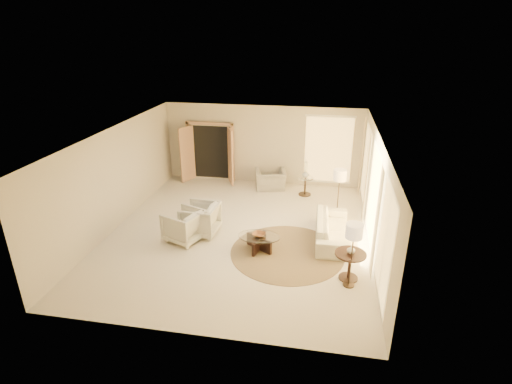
% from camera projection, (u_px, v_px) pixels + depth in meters
% --- Properties ---
extents(room, '(7.04, 8.04, 2.83)m').
position_uv_depth(room, '(238.00, 186.00, 10.52)').
color(room, beige).
rests_on(room, ground).
extents(windows_right, '(0.10, 6.40, 2.40)m').
position_uv_depth(windows_right, '(373.00, 196.00, 10.06)').
color(windows_right, '#FFCB66').
rests_on(windows_right, room).
extents(window_back_corner, '(1.70, 0.10, 2.40)m').
position_uv_depth(window_back_corner, '(328.00, 150.00, 13.75)').
color(window_back_corner, '#FFCB66').
rests_on(window_back_corner, room).
extents(curtains_right, '(0.06, 5.20, 2.60)m').
position_uv_depth(curtains_right, '(368.00, 184.00, 10.91)').
color(curtains_right, beige).
rests_on(curtains_right, room).
extents(french_doors, '(1.95, 0.66, 2.16)m').
position_uv_depth(french_doors, '(210.00, 153.00, 14.42)').
color(french_doors, tan).
rests_on(french_doors, room).
extents(area_rug, '(2.89, 2.89, 0.01)m').
position_uv_depth(area_rug, '(287.00, 252.00, 10.10)').
color(area_rug, '#483621').
rests_on(area_rug, room).
extents(sofa, '(0.91, 2.21, 0.64)m').
position_uv_depth(sofa, '(332.00, 229.00, 10.61)').
color(sofa, beige).
rests_on(sofa, room).
extents(armchair_left, '(0.92, 0.97, 0.95)m').
position_uv_depth(armchair_left, '(200.00, 218.00, 10.87)').
color(armchair_left, beige).
rests_on(armchair_left, room).
extents(armchair_right, '(1.11, 1.14, 0.92)m').
position_uv_depth(armchair_right, '(184.00, 224.00, 10.55)').
color(armchair_right, beige).
rests_on(armchair_right, room).
extents(accent_chair, '(1.17, 0.89, 0.91)m').
position_uv_depth(accent_chair, '(270.00, 176.00, 13.91)').
color(accent_chair, '#9A978B').
rests_on(accent_chair, room).
extents(coffee_table, '(1.40, 1.40, 0.39)m').
position_uv_depth(coffee_table, '(259.00, 241.00, 10.15)').
color(coffee_table, black).
rests_on(coffee_table, room).
extents(end_table, '(0.70, 0.70, 0.66)m').
position_uv_depth(end_table, '(350.00, 261.00, 8.90)').
color(end_table, black).
rests_on(end_table, room).
extents(side_table, '(0.54, 0.54, 0.63)m').
position_uv_depth(side_table, '(305.00, 184.00, 13.42)').
color(side_table, '#2E241C').
rests_on(side_table, room).
extents(floor_lamp_near, '(0.37, 0.37, 1.54)m').
position_uv_depth(floor_lamp_near, '(340.00, 177.00, 11.39)').
color(floor_lamp_near, '#2E241C').
rests_on(floor_lamp_near, room).
extents(floor_lamp_far, '(0.37, 0.37, 1.51)m').
position_uv_depth(floor_lamp_far, '(354.00, 234.00, 8.34)').
color(floor_lamp_far, '#2E241C').
rests_on(floor_lamp_far, room).
extents(bowl, '(0.39, 0.39, 0.08)m').
position_uv_depth(bowl, '(259.00, 235.00, 10.08)').
color(bowl, brown).
rests_on(bowl, coffee_table).
extents(end_vase, '(0.24, 0.24, 0.19)m').
position_uv_depth(end_vase, '(351.00, 250.00, 8.78)').
color(end_vase, silver).
rests_on(end_vase, end_table).
extents(side_vase, '(0.31, 0.31, 0.25)m').
position_uv_depth(side_vase, '(306.00, 174.00, 13.28)').
color(side_vase, silver).
rests_on(side_vase, side_table).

